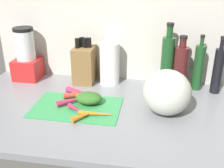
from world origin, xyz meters
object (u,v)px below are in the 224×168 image
carrot_2 (85,115)px  bottle_0 (167,61)px  carrot_3 (80,94)px  carrot_5 (75,100)px  carrot_6 (87,95)px  paper_towel_roll (110,63)px  carrot_7 (77,94)px  knife_block (85,64)px  carrot_0 (80,92)px  cutting_board (76,107)px  winter_squash (167,93)px  blender_appliance (26,57)px  bottle_1 (180,68)px  carrot_4 (76,109)px  bottle_3 (218,70)px  carrot_1 (97,114)px  bottle_2 (199,67)px

carrot_2 → bottle_0: (35.61, 40.21, 13.30)cm
carrot_3 → carrot_5: (-0.62, -6.30, -0.00)cm
carrot_6 → paper_towel_roll: 25.31cm
carrot_7 → knife_block: 23.61cm
carrot_5 → carrot_6: bearing=53.8°
carrot_5 → paper_towel_roll: (12.42, 28.43, 9.73)cm
carrot_0 → knife_block: (-2.55, 20.55, 8.13)cm
cutting_board → carrot_6: bearing=73.9°
carrot_7 → winter_squash: winter_squash is taller
blender_appliance → paper_towel_roll: size_ratio=1.28×
carrot_0 → winter_squash: 45.15cm
carrot_3 → paper_towel_roll: size_ratio=0.68×
winter_squash → bottle_1: bearing=74.8°
carrot_4 → bottle_3: (67.26, 33.84, 10.66)cm
paper_towel_roll → carrot_1: bearing=-88.6°
carrot_5 → carrot_6: carrot_6 is taller
carrot_7 → bottle_1: bearing=20.0°
carrot_0 → winter_squash: (43.38, -9.77, 7.83)cm
carrot_3 → carrot_4: size_ratio=1.62×
carrot_1 → carrot_6: (-8.77, 17.10, 0.44)cm
carrot_2 → carrot_7: bearing=115.0°
carrot_5 → cutting_board: bearing=-63.0°
carrot_4 → winter_squash: size_ratio=0.46×
carrot_4 → bottle_3: bearing=26.7°
cutting_board → carrot_3: (-1.17, 9.82, 1.82)cm
carrot_1 → bottle_2: bearing=39.6°
blender_appliance → bottle_3: 107.19cm
carrot_5 → carrot_6: size_ratio=1.58×
knife_block → bottle_2: bearing=-0.3°
winter_squash → bottle_0: 29.31cm
carrot_6 → blender_appliance: (-41.58, 21.09, 10.84)cm
carrot_4 → paper_towel_roll: bearing=75.6°
cutting_board → knife_block: 34.13cm
carrot_3 → blender_appliance: bearing=150.6°
cutting_board → bottle_3: size_ratio=1.38×
bottle_3 → carrot_0: bearing=-166.1°
bottle_3 → winter_squash: bearing=-134.4°
blender_appliance → carrot_0: bearing=-27.2°
cutting_board → carrot_0: (-1.38, 11.75, 2.16)cm
winter_squash → bottle_3: bottle_3 is taller
carrot_1 → carrot_7: size_ratio=1.18×
carrot_6 → bottle_1: (46.54, 19.30, 10.47)cm
carrot_0 → carrot_2: 22.60cm
bottle_3 → cutting_board: bearing=-157.0°
carrot_0 → bottle_3: 72.63cm
blender_appliance → bottle_2: bearing=0.6°
carrot_3 → carrot_4: bearing=-80.9°
bottle_1 → bottle_0: bearing=166.3°
bottle_0 → blender_appliance: bearing=179.9°
carrot_7 → bottle_1: (51.82, 18.83, 10.63)cm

